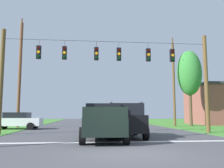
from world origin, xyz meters
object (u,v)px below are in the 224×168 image
utility_pole_mid_right (174,81)px  distant_car_crossing_white (17,120)px  tree_roadside_far_right (189,73)px  distant_car_oncoming (117,119)px  utility_pole_near_left (20,73)px  suv_black (124,119)px  overhead_signal_span (108,74)px  pickup_truck (103,122)px

utility_pole_mid_right → distant_car_crossing_white: bearing=-169.0°
tree_roadside_far_right → distant_car_oncoming: bearing=172.8°
utility_pole_mid_right → utility_pole_near_left: 16.54m
utility_pole_mid_right → suv_black: bearing=-122.5°
overhead_signal_span → distant_car_oncoming: overhead_signal_span is taller
suv_black → distant_car_crossing_white: suv_black is taller
pickup_truck → suv_black: bearing=48.7°
pickup_truck → distant_car_oncoming: pickup_truck is taller
tree_roadside_far_right → overhead_signal_span: bearing=-137.3°
utility_pole_mid_right → tree_roadside_far_right: (2.06, 0.50, 1.01)m
overhead_signal_span → utility_pole_near_left: bearing=134.6°
overhead_signal_span → distant_car_crossing_white: bearing=143.2°
pickup_truck → distant_car_oncoming: (2.53, 14.61, -0.18)m
pickup_truck → distant_car_crossing_white: (-7.14, 10.00, -0.18)m
suv_black → overhead_signal_span: bearing=106.1°
suv_black → utility_pole_mid_right: (7.33, 11.53, 3.92)m
distant_car_crossing_white → utility_pole_mid_right: 16.67m
pickup_truck → distant_car_crossing_white: bearing=125.6°
distant_car_crossing_white → utility_pole_near_left: size_ratio=0.38×
tree_roadside_far_right → suv_black: bearing=-128.0°
suv_black → tree_roadside_far_right: bearing=52.0°
overhead_signal_span → suv_black: bearing=-73.9°
pickup_truck → utility_pole_near_left: size_ratio=0.48×
suv_black → utility_pole_mid_right: utility_pole_mid_right is taller
distant_car_oncoming → overhead_signal_span: bearing=-100.5°
utility_pole_mid_right → tree_roadside_far_right: size_ratio=1.15×
utility_pole_near_left → distant_car_oncoming: bearing=10.2°
distant_car_crossing_white → utility_pole_mid_right: (15.84, 3.08, 4.19)m
pickup_truck → suv_black: 2.06m
distant_car_crossing_white → utility_pole_near_left: bearing=104.0°
utility_pole_near_left → suv_black: bearing=-50.6°
overhead_signal_span → tree_roadside_far_right: size_ratio=1.75×
utility_pole_mid_right → utility_pole_near_left: (-16.53, -0.33, 0.62)m
distant_car_oncoming → utility_pole_mid_right: (6.17, -1.54, 4.19)m
utility_pole_mid_right → distant_car_oncoming: bearing=166.0°
suv_black → distant_car_oncoming: bearing=84.9°
suv_black → distant_car_oncoming: (1.17, 13.06, -0.27)m
utility_pole_near_left → utility_pole_mid_right: bearing=1.2°
pickup_truck → tree_roadside_far_right: 18.03m
utility_pole_near_left → pickup_truck: bearing=-58.4°
suv_black → utility_pole_near_left: bearing=129.4°
utility_pole_mid_right → tree_roadside_far_right: bearing=13.6°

